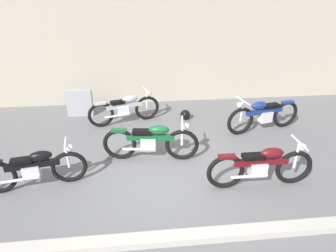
{
  "coord_description": "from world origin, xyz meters",
  "views": [
    {
      "loc": [
        -0.53,
        -4.87,
        3.61
      ],
      "look_at": [
        0.1,
        1.18,
        0.55
      ],
      "focal_mm": 30.82,
      "sensor_mm": 36.0,
      "label": 1
    }
  ],
  "objects_px": {
    "stone_marker": "(80,103)",
    "motorcycle_silver": "(125,109)",
    "helmet": "(185,115)",
    "motorcycle_blue": "(263,115)",
    "motorcycle_maroon": "(262,166)",
    "motorcycle_green": "(151,141)",
    "motorcycle_black": "(34,169)"
  },
  "relations": [
    {
      "from": "stone_marker",
      "to": "motorcycle_black",
      "type": "height_order",
      "value": "motorcycle_black"
    },
    {
      "from": "motorcycle_maroon",
      "to": "motorcycle_silver",
      "type": "bearing_deg",
      "value": 130.43
    },
    {
      "from": "motorcycle_blue",
      "to": "motorcycle_silver",
      "type": "relative_size",
      "value": 1.07
    },
    {
      "from": "motorcycle_blue",
      "to": "motorcycle_maroon",
      "type": "height_order",
      "value": "motorcycle_blue"
    },
    {
      "from": "stone_marker",
      "to": "motorcycle_silver",
      "type": "height_order",
      "value": "motorcycle_silver"
    },
    {
      "from": "motorcycle_maroon",
      "to": "motorcycle_green",
      "type": "bearing_deg",
      "value": 150.1
    },
    {
      "from": "stone_marker",
      "to": "helmet",
      "type": "height_order",
      "value": "stone_marker"
    },
    {
      "from": "motorcycle_black",
      "to": "motorcycle_green",
      "type": "relative_size",
      "value": 0.92
    },
    {
      "from": "helmet",
      "to": "motorcycle_blue",
      "type": "relative_size",
      "value": 0.14
    },
    {
      "from": "motorcycle_silver",
      "to": "motorcycle_green",
      "type": "distance_m",
      "value": 2.05
    },
    {
      "from": "stone_marker",
      "to": "motorcycle_blue",
      "type": "height_order",
      "value": "motorcycle_blue"
    },
    {
      "from": "helmet",
      "to": "motorcycle_blue",
      "type": "height_order",
      "value": "motorcycle_blue"
    },
    {
      "from": "motorcycle_black",
      "to": "motorcycle_silver",
      "type": "height_order",
      "value": "motorcycle_silver"
    },
    {
      "from": "helmet",
      "to": "motorcycle_blue",
      "type": "bearing_deg",
      "value": -25.0
    },
    {
      "from": "stone_marker",
      "to": "motorcycle_blue",
      "type": "bearing_deg",
      "value": -16.85
    },
    {
      "from": "motorcycle_silver",
      "to": "helmet",
      "type": "bearing_deg",
      "value": -13.59
    },
    {
      "from": "motorcycle_blue",
      "to": "motorcycle_silver",
      "type": "distance_m",
      "value": 3.74
    },
    {
      "from": "stone_marker",
      "to": "motorcycle_blue",
      "type": "relative_size",
      "value": 0.37
    },
    {
      "from": "motorcycle_silver",
      "to": "motorcycle_green",
      "type": "height_order",
      "value": "motorcycle_green"
    },
    {
      "from": "motorcycle_green",
      "to": "motorcycle_black",
      "type": "bearing_deg",
      "value": -154.32
    },
    {
      "from": "stone_marker",
      "to": "motorcycle_maroon",
      "type": "relative_size",
      "value": 0.38
    },
    {
      "from": "stone_marker",
      "to": "motorcycle_green",
      "type": "height_order",
      "value": "motorcycle_green"
    },
    {
      "from": "stone_marker",
      "to": "motorcycle_maroon",
      "type": "height_order",
      "value": "motorcycle_maroon"
    },
    {
      "from": "helmet",
      "to": "motorcycle_silver",
      "type": "bearing_deg",
      "value": -178.24
    },
    {
      "from": "motorcycle_maroon",
      "to": "helmet",
      "type": "bearing_deg",
      "value": 106.67
    },
    {
      "from": "stone_marker",
      "to": "motorcycle_blue",
      "type": "distance_m",
      "value": 5.22
    },
    {
      "from": "stone_marker",
      "to": "motorcycle_black",
      "type": "bearing_deg",
      "value": -94.67
    },
    {
      "from": "motorcycle_black",
      "to": "motorcycle_green",
      "type": "distance_m",
      "value": 2.39
    },
    {
      "from": "motorcycle_silver",
      "to": "motorcycle_green",
      "type": "bearing_deg",
      "value": -87.24
    },
    {
      "from": "motorcycle_blue",
      "to": "motorcycle_maroon",
      "type": "relative_size",
      "value": 1.01
    },
    {
      "from": "motorcycle_blue",
      "to": "motorcycle_silver",
      "type": "xyz_separation_m",
      "value": [
        -3.65,
        0.85,
        -0.03
      ]
    },
    {
      "from": "helmet",
      "to": "motorcycle_maroon",
      "type": "distance_m",
      "value": 3.32
    }
  ]
}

